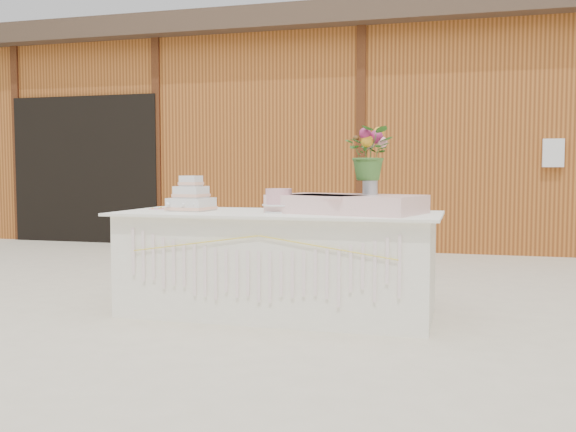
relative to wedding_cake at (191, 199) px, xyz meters
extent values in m
plane|color=beige|center=(0.69, 0.02, -0.86)|extent=(80.00, 80.00, 0.00)
cube|color=#A85D23|center=(0.69, 6.02, 0.64)|extent=(12.00, 4.00, 3.00)
cube|color=#413124|center=(0.69, 6.02, 2.29)|extent=(12.60, 4.60, 0.30)
cube|color=black|center=(-3.51, 4.00, 0.24)|extent=(2.40, 0.08, 2.20)
cube|color=white|center=(0.69, 0.02, -0.49)|extent=(2.28, 0.88, 0.75)
cube|color=white|center=(0.69, 0.02, -0.10)|extent=(2.40, 1.00, 0.02)
cube|color=silver|center=(0.00, 0.00, -0.04)|extent=(0.32, 0.32, 0.10)
cube|color=#FFBDA1|center=(0.00, 0.00, -0.07)|extent=(0.33, 0.33, 0.02)
cube|color=silver|center=(0.00, 0.00, 0.05)|extent=(0.23, 0.23, 0.09)
cube|color=#FFBDA1|center=(0.00, 0.00, 0.03)|extent=(0.24, 0.24, 0.02)
cube|color=silver|center=(0.00, 0.00, 0.14)|extent=(0.15, 0.15, 0.08)
cube|color=#FFBDA1|center=(0.00, 0.00, 0.12)|extent=(0.16, 0.16, 0.02)
cylinder|color=white|center=(0.72, -0.06, -0.09)|extent=(0.21, 0.21, 0.01)
cylinder|color=white|center=(0.72, -0.06, -0.06)|extent=(0.06, 0.06, 0.04)
cylinder|color=white|center=(0.72, -0.06, -0.03)|extent=(0.25, 0.25, 0.01)
cylinder|color=#C38D96|center=(0.72, -0.06, 0.03)|extent=(0.19, 0.19, 0.11)
cube|color=beige|center=(1.21, 0.04, -0.03)|extent=(1.17, 0.86, 0.13)
cylinder|color=silver|center=(1.37, 0.11, 0.12)|extent=(0.11, 0.11, 0.15)
imported|color=#3E712D|center=(1.37, 0.11, 0.39)|extent=(0.37, 0.33, 0.39)
camera|label=1|loc=(2.03, -4.56, 0.21)|focal=40.00mm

